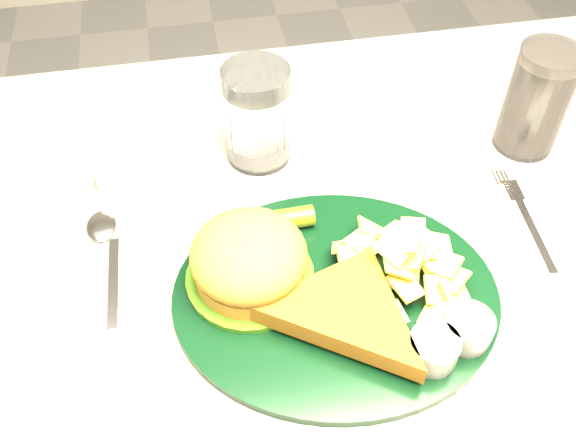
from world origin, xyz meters
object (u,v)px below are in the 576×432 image
water_glass (257,115)px  fork_napkin (532,230)px  cola_glass (537,100)px  dinner_plate (337,277)px  table (310,387)px

water_glass → fork_napkin: (0.30, -0.20, -0.06)m
cola_glass → water_glass: bearing=172.9°
dinner_plate → fork_napkin: 0.26m
water_glass → cola_glass: (0.35, -0.04, 0.01)m
table → dinner_plate: dinner_plate is taller
dinner_plate → water_glass: bearing=109.2°
dinner_plate → water_glass: size_ratio=2.63×
fork_napkin → cola_glass: bearing=74.0°
table → water_glass: (-0.05, 0.16, 0.44)m
water_glass → fork_napkin: 0.36m
table → cola_glass: (0.31, 0.11, 0.45)m
dinner_plate → fork_napkin: (0.25, 0.05, -0.03)m
table → cola_glass: 0.56m
dinner_plate → cola_glass: 0.37m
fork_napkin → table: bearing=175.6°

